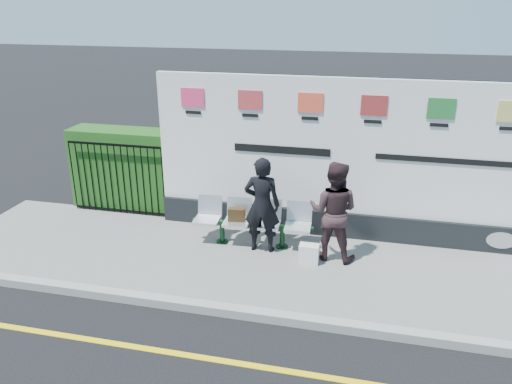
% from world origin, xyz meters
% --- Properties ---
extents(ground, '(80.00, 80.00, 0.00)m').
position_xyz_m(ground, '(0.00, 0.00, 0.00)').
color(ground, black).
extents(pavement, '(14.00, 3.00, 0.12)m').
position_xyz_m(pavement, '(0.00, 2.50, 0.06)').
color(pavement, slate).
rests_on(pavement, ground).
extents(kerb, '(14.00, 0.18, 0.14)m').
position_xyz_m(kerb, '(0.00, 1.00, 0.07)').
color(kerb, gray).
rests_on(kerb, ground).
extents(yellow_line, '(14.00, 0.10, 0.01)m').
position_xyz_m(yellow_line, '(0.00, 0.00, 0.00)').
color(yellow_line, yellow).
rests_on(yellow_line, ground).
extents(billboard, '(8.00, 0.30, 3.00)m').
position_xyz_m(billboard, '(0.50, 3.85, 1.42)').
color(billboard, black).
rests_on(billboard, pavement).
extents(hedge, '(2.35, 0.70, 1.70)m').
position_xyz_m(hedge, '(-4.58, 4.30, 0.97)').
color(hedge, '#1F5218').
rests_on(hedge, pavement).
extents(railing, '(2.05, 0.06, 1.54)m').
position_xyz_m(railing, '(-4.58, 3.85, 0.89)').
color(railing, black).
rests_on(railing, pavement).
extents(bench, '(2.18, 0.67, 0.46)m').
position_xyz_m(bench, '(-1.50, 3.05, 0.35)').
color(bench, silver).
rests_on(bench, pavement).
extents(woman_left, '(0.66, 0.45, 1.76)m').
position_xyz_m(woman_left, '(-1.28, 2.90, 1.00)').
color(woman_left, black).
rests_on(woman_left, pavement).
extents(woman_right, '(0.95, 0.78, 1.77)m').
position_xyz_m(woman_right, '(-0.03, 2.90, 1.01)').
color(woman_right, '#301F22').
rests_on(woman_right, pavement).
extents(handbag_brown, '(0.33, 0.18, 0.24)m').
position_xyz_m(handbag_brown, '(-1.78, 3.04, 0.70)').
color(handbag_brown, '#32220E').
rests_on(handbag_brown, bench).
extents(carrier_bag_white, '(0.34, 0.20, 0.34)m').
position_xyz_m(carrier_bag_white, '(-0.38, 2.62, 0.29)').
color(carrier_bag_white, silver).
rests_on(carrier_bag_white, pavement).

